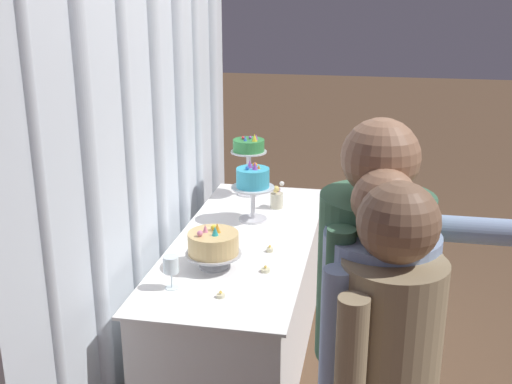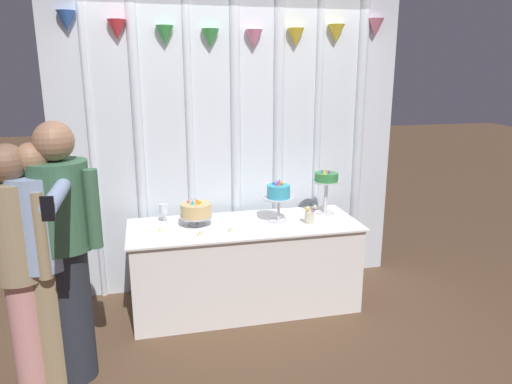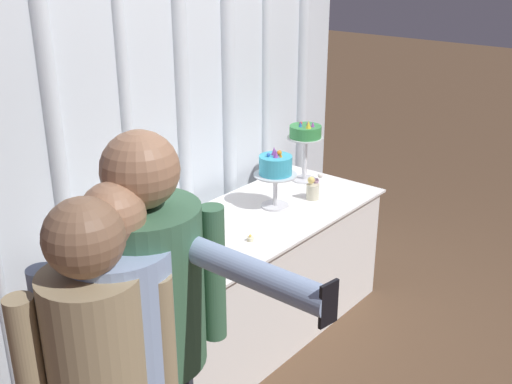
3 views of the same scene
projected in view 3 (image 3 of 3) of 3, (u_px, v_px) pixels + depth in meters
The scene contains 12 objects.
ground_plane at pixel (258, 341), 3.70m from camera, with size 24.00×24.00×0.00m, color brown.
draped_curtain at pixel (182, 98), 3.57m from camera, with size 3.09×0.16×2.63m.
cake_table at pixel (245, 281), 3.62m from camera, with size 1.91×0.74×0.74m.
cake_display_leftmost at pixel (185, 223), 3.20m from camera, with size 0.28×0.28×0.23m.
cake_display_center at pixel (275, 169), 3.61m from camera, with size 0.25×0.25×0.36m.
cake_display_rightmost at pixel (305, 137), 3.99m from camera, with size 0.23×0.23×0.42m.
wine_glass at pixel (129, 234), 3.09m from camera, with size 0.07×0.07×0.16m.
flower_vase at pixel (313, 189), 3.79m from camera, with size 0.09×0.08×0.16m.
tealight_far_left at pixel (157, 271), 2.96m from camera, with size 0.04×0.04×0.03m.
tealight_near_left at pixel (222, 257), 3.09m from camera, with size 0.05×0.05×0.03m.
tealight_near_right at pixel (250, 239), 3.27m from camera, with size 0.04×0.04×0.04m.
guest_man_pink_jacket at pixel (154, 353), 2.08m from camera, with size 0.48×0.48×1.70m.
Camera 3 is at (-2.41, -1.95, 2.21)m, focal length 43.70 mm.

